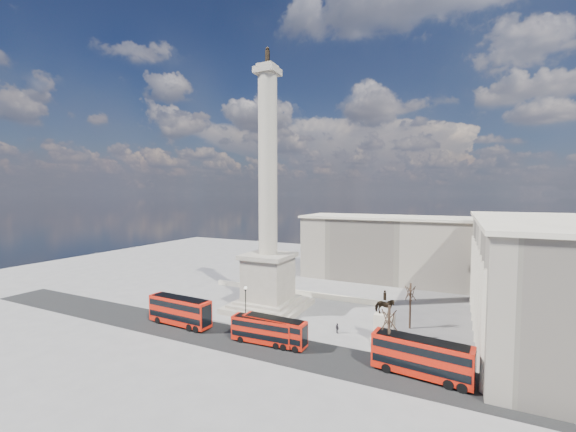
{
  "coord_description": "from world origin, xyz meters",
  "views": [
    {
      "loc": [
        32.88,
        -54.33,
        22.32
      ],
      "look_at": [
        5.51,
        2.46,
        18.44
      ],
      "focal_mm": 22.0,
      "sensor_mm": 36.0,
      "label": 1
    }
  ],
  "objects_px": {
    "red_bus_b": "(263,330)",
    "pedestrian_crossing": "(337,328)",
    "red_bus_c": "(275,331)",
    "victorian_lamp": "(246,301)",
    "red_bus_a": "(180,311)",
    "red_bus_d": "(422,357)",
    "pedestrian_walking": "(417,342)",
    "pedestrian_standing": "(465,361)",
    "nelsons_column": "(268,243)",
    "equestrian_statue": "(384,323)"
  },
  "relations": [
    {
      "from": "red_bus_b",
      "to": "pedestrian_crossing",
      "type": "xyz_separation_m",
      "value": [
        8.83,
        8.61,
        -1.24
      ]
    },
    {
      "from": "red_bus_c",
      "to": "victorian_lamp",
      "type": "xyz_separation_m",
      "value": [
        -8.65,
        5.58,
        1.68
      ]
    },
    {
      "from": "red_bus_a",
      "to": "red_bus_c",
      "type": "distance_m",
      "value": 18.12
    },
    {
      "from": "red_bus_b",
      "to": "pedestrian_crossing",
      "type": "height_order",
      "value": "red_bus_b"
    },
    {
      "from": "red_bus_a",
      "to": "red_bus_d",
      "type": "relative_size",
      "value": 1.01
    },
    {
      "from": "red_bus_a",
      "to": "pedestrian_walking",
      "type": "relative_size",
      "value": 6.43
    },
    {
      "from": "pedestrian_crossing",
      "to": "pedestrian_standing",
      "type": "bearing_deg",
      "value": -149.87
    },
    {
      "from": "red_bus_b",
      "to": "pedestrian_walking",
      "type": "bearing_deg",
      "value": 18.54
    },
    {
      "from": "red_bus_a",
      "to": "pedestrian_walking",
      "type": "distance_m",
      "value": 38.17
    },
    {
      "from": "red_bus_b",
      "to": "red_bus_d",
      "type": "distance_m",
      "value": 22.3
    },
    {
      "from": "red_bus_a",
      "to": "red_bus_d",
      "type": "distance_m",
      "value": 38.64
    },
    {
      "from": "red_bus_b",
      "to": "victorian_lamp",
      "type": "relative_size",
      "value": 1.51
    },
    {
      "from": "nelsons_column",
      "to": "pedestrian_walking",
      "type": "bearing_deg",
      "value": -12.68
    },
    {
      "from": "red_bus_b",
      "to": "equestrian_statue",
      "type": "bearing_deg",
      "value": 26.07
    },
    {
      "from": "equestrian_statue",
      "to": "pedestrian_crossing",
      "type": "relative_size",
      "value": 4.8
    },
    {
      "from": "red_bus_c",
      "to": "red_bus_a",
      "type": "bearing_deg",
      "value": -177.77
    },
    {
      "from": "red_bus_a",
      "to": "pedestrian_walking",
      "type": "height_order",
      "value": "red_bus_a"
    },
    {
      "from": "pedestrian_crossing",
      "to": "equestrian_statue",
      "type": "bearing_deg",
      "value": -135.73
    },
    {
      "from": "red_bus_d",
      "to": "victorian_lamp",
      "type": "xyz_separation_m",
      "value": [
        -29.18,
        6.06,
        1.32
      ]
    },
    {
      "from": "nelsons_column",
      "to": "equestrian_statue",
      "type": "height_order",
      "value": "nelsons_column"
    },
    {
      "from": "victorian_lamp",
      "to": "pedestrian_crossing",
      "type": "relative_size",
      "value": 3.97
    },
    {
      "from": "red_bus_d",
      "to": "pedestrian_crossing",
      "type": "xyz_separation_m",
      "value": [
        -13.47,
        8.65,
        -1.68
      ]
    },
    {
      "from": "pedestrian_walking",
      "to": "pedestrian_crossing",
      "type": "bearing_deg",
      "value": -175.79
    },
    {
      "from": "red_bus_c",
      "to": "victorian_lamp",
      "type": "distance_m",
      "value": 10.43
    },
    {
      "from": "red_bus_a",
      "to": "equestrian_statue",
      "type": "xyz_separation_m",
      "value": [
        32.5,
        8.7,
        0.16
      ]
    },
    {
      "from": "red_bus_b",
      "to": "victorian_lamp",
      "type": "xyz_separation_m",
      "value": [
        -6.88,
        6.02,
        1.76
      ]
    },
    {
      "from": "red_bus_a",
      "to": "nelsons_column",
      "type": "bearing_deg",
      "value": 59.81
    },
    {
      "from": "nelsons_column",
      "to": "red_bus_a",
      "type": "distance_m",
      "value": 19.93
    },
    {
      "from": "red_bus_a",
      "to": "pedestrian_crossing",
      "type": "relative_size",
      "value": 7.39
    },
    {
      "from": "equestrian_statue",
      "to": "pedestrian_standing",
      "type": "xyz_separation_m",
      "value": [
        10.95,
        -4.01,
        -1.83
      ]
    },
    {
      "from": "red_bus_b",
      "to": "pedestrian_walking",
      "type": "distance_m",
      "value": 22.54
    },
    {
      "from": "victorian_lamp",
      "to": "pedestrian_standing",
      "type": "relative_size",
      "value": 3.74
    },
    {
      "from": "red_bus_d",
      "to": "victorian_lamp",
      "type": "bearing_deg",
      "value": 174.66
    },
    {
      "from": "pedestrian_walking",
      "to": "pedestrian_standing",
      "type": "height_order",
      "value": "pedestrian_walking"
    },
    {
      "from": "red_bus_a",
      "to": "pedestrian_crossing",
      "type": "height_order",
      "value": "red_bus_a"
    },
    {
      "from": "red_bus_a",
      "to": "red_bus_c",
      "type": "bearing_deg",
      "value": 3.11
    },
    {
      "from": "pedestrian_walking",
      "to": "pedestrian_crossing",
      "type": "xyz_separation_m",
      "value": [
        -12.12,
        0.35,
        -0.12
      ]
    },
    {
      "from": "red_bus_a",
      "to": "red_bus_b",
      "type": "relative_size",
      "value": 1.24
    },
    {
      "from": "red_bus_a",
      "to": "pedestrian_standing",
      "type": "height_order",
      "value": "red_bus_a"
    },
    {
      "from": "red_bus_c",
      "to": "victorian_lamp",
      "type": "relative_size",
      "value": 1.56
    },
    {
      "from": "red_bus_d",
      "to": "victorian_lamp",
      "type": "relative_size",
      "value": 1.85
    },
    {
      "from": "red_bus_d",
      "to": "pedestrian_standing",
      "type": "bearing_deg",
      "value": 52.54
    },
    {
      "from": "victorian_lamp",
      "to": "equestrian_statue",
      "type": "relative_size",
      "value": 0.83
    },
    {
      "from": "red_bus_c",
      "to": "pedestrian_standing",
      "type": "xyz_separation_m",
      "value": [
        25.34,
        4.52,
        -1.26
      ]
    },
    {
      "from": "red_bus_a",
      "to": "pedestrian_crossing",
      "type": "distance_m",
      "value": 26.57
    },
    {
      "from": "equestrian_statue",
      "to": "nelsons_column",
      "type": "bearing_deg",
      "value": 166.46
    },
    {
      "from": "victorian_lamp",
      "to": "pedestrian_walking",
      "type": "relative_size",
      "value": 3.46
    },
    {
      "from": "nelsons_column",
      "to": "red_bus_a",
      "type": "relative_size",
      "value": 4.15
    },
    {
      "from": "nelsons_column",
      "to": "pedestrian_standing",
      "type": "relative_size",
      "value": 28.83
    },
    {
      "from": "nelsons_column",
      "to": "red_bus_c",
      "type": "xyz_separation_m",
      "value": [
        8.9,
        -14.14,
        -10.79
      ]
    }
  ]
}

